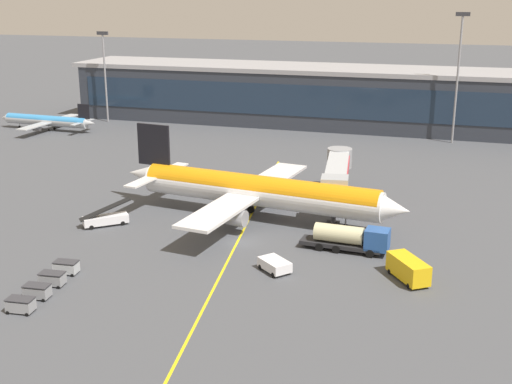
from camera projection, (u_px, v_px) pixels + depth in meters
name	position (u px, v px, depth m)	size (l,w,h in m)	color
ground_plane	(240.00, 242.00, 84.36)	(700.00, 700.00, 0.00)	#47494F
apron_lead_in_line	(240.00, 236.00, 86.38)	(0.30, 80.00, 0.01)	yellow
terminal_building	(416.00, 100.00, 151.06)	(165.01, 19.63, 13.62)	#2D333D
main_airliner	(257.00, 191.00, 91.90)	(42.39, 33.60, 12.04)	white
jet_bridge	(337.00, 172.00, 97.81)	(6.26, 20.35, 6.78)	#B2B7BC
fuel_tanker	(351.00, 238.00, 80.83)	(10.93, 3.14, 3.25)	#232326
belt_loader	(106.00, 219.00, 90.02)	(6.10, 5.50, 3.49)	white
pushback_tug	(274.00, 264.00, 75.30)	(4.38, 4.22, 1.40)	white
lavatory_truck	(408.00, 268.00, 72.94)	(5.23, 6.06, 2.50)	yellow
baggage_cart_0	(21.00, 305.00, 65.71)	(2.78, 1.84, 1.48)	gray
baggage_cart_1	(37.00, 291.00, 68.71)	(2.78, 1.84, 1.48)	gray
baggage_cart_2	(52.00, 279.00, 71.71)	(2.78, 1.84, 1.48)	gray
baggage_cart_3	(66.00, 267.00, 74.71)	(2.78, 1.84, 1.48)	#B2B7BC
commuter_jet_far	(47.00, 121.00, 151.63)	(25.41, 20.17, 6.57)	#B2B7BC
apron_light_mast_0	(105.00, 69.00, 158.73)	(2.80, 0.50, 21.47)	gray
apron_light_mast_1	(458.00, 69.00, 135.22)	(2.80, 0.50, 26.54)	gray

